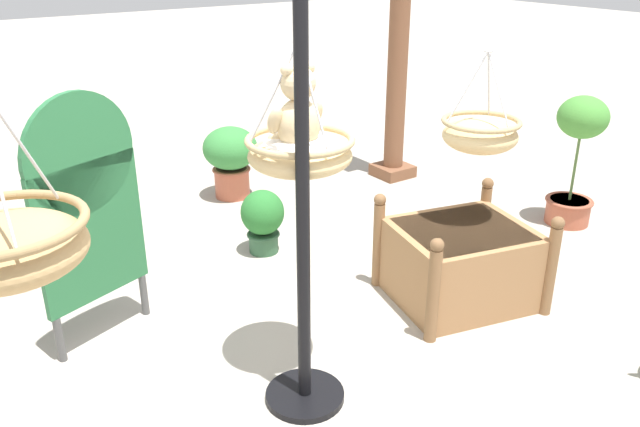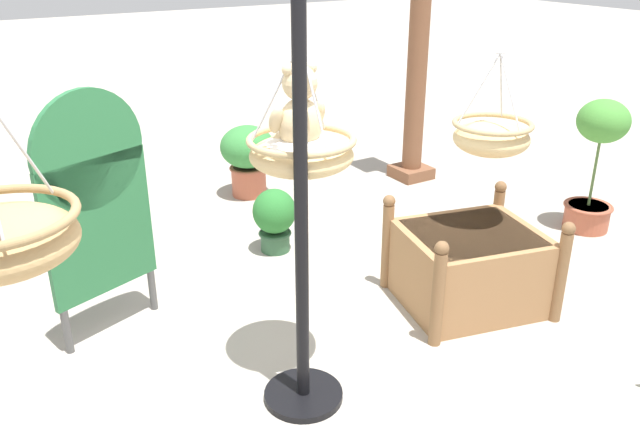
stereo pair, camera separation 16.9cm
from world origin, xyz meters
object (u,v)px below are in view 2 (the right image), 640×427
object	(u,v)px
display_pole_central	(302,269)
potted_plant_fern_front	(248,155)
teddy_bear	(299,113)
potted_plant_small_succulent	(597,158)
wooden_planter_box	(469,265)
display_sign_board	(95,197)
potted_plant_bushy_green	(274,217)
hanging_basket_right_low	(492,136)
hanging_basket_with_teddy	(302,152)
greenhouse_pillar_left	(418,53)

from	to	relation	value
display_pole_central	potted_plant_fern_front	bearing A→B (deg)	69.54
teddy_bear	potted_plant_small_succulent	xyz separation A→B (m)	(3.12, 0.39, -0.90)
wooden_planter_box	display_sign_board	distance (m)	2.49
potted_plant_small_succulent	display_pole_central	bearing A→B (deg)	-168.50
potted_plant_fern_front	potted_plant_bushy_green	bearing A→B (deg)	-106.44
potted_plant_fern_front	potted_plant_bushy_green	size ratio (longest dim) A/B	1.33
display_pole_central	hanging_basket_right_low	size ratio (longest dim) A/B	3.79
display_pole_central	hanging_basket_right_low	world-z (taller)	display_pole_central
hanging_basket_with_teddy	potted_plant_small_succulent	world-z (taller)	hanging_basket_with_teddy
potted_plant_bushy_green	hanging_basket_right_low	bearing A→B (deg)	-53.92
greenhouse_pillar_left	potted_plant_bushy_green	bearing A→B (deg)	-159.16
potted_plant_fern_front	hanging_basket_right_low	bearing A→B (deg)	-76.88
teddy_bear	potted_plant_small_succulent	bearing A→B (deg)	7.18
hanging_basket_right_low	greenhouse_pillar_left	xyz separation A→B (m)	(1.09, 2.10, 0.16)
greenhouse_pillar_left	potted_plant_small_succulent	world-z (taller)	greenhouse_pillar_left
teddy_bear	potted_plant_bushy_green	size ratio (longest dim) A/B	0.87
teddy_bear	wooden_planter_box	distance (m)	1.84
hanging_basket_right_low	potted_plant_bushy_green	xyz separation A→B (m)	(-0.96, 1.32, -0.86)
teddy_bear	potted_plant_bushy_green	xyz separation A→B (m)	(0.59, 1.45, -1.25)
teddy_bear	hanging_basket_with_teddy	bearing A→B (deg)	-90.00
display_pole_central	potted_plant_bushy_green	xyz separation A→B (m)	(0.74, 1.72, -0.52)
display_pole_central	teddy_bear	size ratio (longest dim) A/B	5.59
display_pole_central	potted_plant_fern_front	world-z (taller)	display_pole_central
display_pole_central	greenhouse_pillar_left	xyz separation A→B (m)	(2.79, 2.50, 0.50)
hanging_basket_with_teddy	hanging_basket_right_low	distance (m)	1.57
display_pole_central	hanging_basket_with_teddy	size ratio (longest dim) A/B	3.80
potted_plant_bushy_green	hanging_basket_with_teddy	bearing A→B (deg)	-111.81
potted_plant_bushy_green	display_sign_board	xyz separation A→B (m)	(-1.45, -0.47, 0.64)
wooden_planter_box	potted_plant_small_succulent	distance (m)	1.85
greenhouse_pillar_left	wooden_planter_box	xyz separation A→B (m)	(-1.30, -2.21, -1.02)
hanging_basket_with_teddy	greenhouse_pillar_left	size ratio (longest dim) A/B	0.25
greenhouse_pillar_left	potted_plant_small_succulent	distance (m)	2.01
potted_plant_bushy_green	potted_plant_fern_front	bearing A→B (deg)	73.56
hanging_basket_with_teddy	greenhouse_pillar_left	distance (m)	3.47
hanging_basket_right_low	wooden_planter_box	bearing A→B (deg)	-150.82
hanging_basket_with_teddy	teddy_bear	distance (m)	0.20
potted_plant_fern_front	teddy_bear	bearing A→B (deg)	-109.55
teddy_bear	greenhouse_pillar_left	bearing A→B (deg)	40.15
display_pole_central	potted_plant_fern_front	distance (m)	3.18
greenhouse_pillar_left	potted_plant_bushy_green	distance (m)	2.42
potted_plant_fern_front	display_sign_board	world-z (taller)	display_sign_board
greenhouse_pillar_left	display_sign_board	bearing A→B (deg)	-160.28
potted_plant_fern_front	display_sign_board	distance (m)	2.55
teddy_bear	hanging_basket_right_low	distance (m)	1.60
potted_plant_fern_front	display_sign_board	xyz separation A→B (m)	(-1.81, -1.71, 0.53)
display_pole_central	potted_plant_small_succulent	distance (m)	3.34
hanging_basket_right_low	greenhouse_pillar_left	bearing A→B (deg)	62.48
display_pole_central	teddy_bear	distance (m)	0.79
teddy_bear	display_sign_board	world-z (taller)	teddy_bear
display_sign_board	wooden_planter_box	bearing A→B (deg)	-23.43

